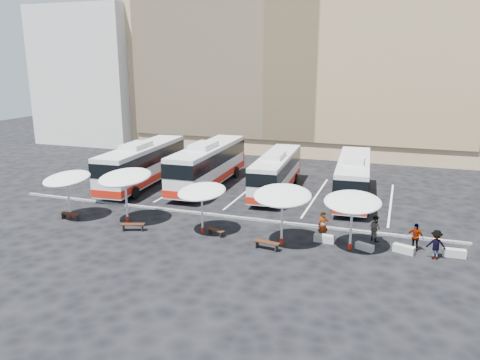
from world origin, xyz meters
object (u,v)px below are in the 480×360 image
(sunshade_4, at_px, (353,202))
(conc_bench_1, at_px, (365,247))
(bus_1, at_px, (208,163))
(wood_bench_2, at_px, (216,231))
(sunshade_2, at_px, (202,192))
(passenger_1, at_px, (375,228))
(bus_2, at_px, (276,171))
(passenger_3, at_px, (436,245))
(bus_3, at_px, (353,177))
(sunshade_1, at_px, (125,178))
(conc_bench_3, at_px, (454,253))
(wood_bench_0, at_px, (70,215))
(conc_bench_2, at_px, (404,249))
(sunshade_0, at_px, (67,179))
(passenger_0, at_px, (323,226))
(passenger_2, at_px, (415,237))
(bus_0, at_px, (143,163))
(conc_bench_0, at_px, (324,239))
(wood_bench_1, at_px, (133,225))
(wood_bench_3, at_px, (267,244))
(sunshade_3, at_px, (283,196))

(sunshade_4, distance_m, conc_bench_1, 2.91)
(bus_1, relative_size, wood_bench_2, 9.53)
(sunshade_2, distance_m, passenger_1, 11.24)
(bus_2, bearing_deg, conc_bench_1, -55.35)
(sunshade_2, relative_size, wood_bench_2, 2.94)
(passenger_1, distance_m, passenger_3, 3.85)
(bus_3, xyz_separation_m, wood_bench_2, (-7.46, -11.29, -1.59))
(sunshade_1, height_order, conc_bench_3, sunshade_1)
(wood_bench_0, distance_m, passenger_1, 21.02)
(conc_bench_2, distance_m, conc_bench_3, 2.79)
(conc_bench_1, bearing_deg, sunshade_1, -178.85)
(wood_bench_0, bearing_deg, sunshade_0, 128.14)
(bus_1, height_order, conc_bench_2, bus_1)
(bus_3, bearing_deg, conc_bench_2, -72.14)
(passenger_0, relative_size, passenger_2, 1.08)
(conc_bench_1, xyz_separation_m, conc_bench_3, (4.99, 0.68, 0.03))
(bus_0, xyz_separation_m, sunshade_4, (19.44, -9.15, 0.91))
(sunshade_1, relative_size, conc_bench_0, 3.54)
(conc_bench_3, bearing_deg, wood_bench_1, -173.24)
(bus_1, bearing_deg, conc_bench_0, -41.26)
(bus_0, distance_m, sunshade_1, 10.19)
(wood_bench_1, relative_size, wood_bench_2, 1.19)
(bus_3, xyz_separation_m, conc_bench_2, (4.10, -10.27, -1.67))
(sunshade_0, height_order, wood_bench_1, sunshade_0)
(bus_1, xyz_separation_m, passenger_0, (11.95, -9.70, -1.19))
(bus_0, relative_size, sunshade_2, 3.23)
(passenger_2, bearing_deg, bus_2, 158.89)
(sunshade_4, bearing_deg, passenger_3, 3.04)
(conc_bench_1, bearing_deg, sunshade_4, -165.21)
(sunshade_1, distance_m, conc_bench_1, 16.46)
(passenger_3, bearing_deg, bus_2, -44.52)
(wood_bench_2, bearing_deg, conc_bench_0, 9.69)
(bus_3, height_order, conc_bench_3, bus_3)
(sunshade_0, bearing_deg, passenger_1, 7.36)
(conc_bench_1, bearing_deg, passenger_0, 161.01)
(sunshade_2, xyz_separation_m, conc_bench_0, (7.87, 0.96, -2.56))
(sunshade_0, height_order, sunshade_1, sunshade_1)
(bus_2, bearing_deg, sunshade_0, -139.67)
(sunshade_1, bearing_deg, sunshade_0, -172.03)
(conc_bench_1, bearing_deg, wood_bench_0, -176.61)
(conc_bench_1, bearing_deg, wood_bench_2, -175.79)
(conc_bench_0, bearing_deg, sunshade_1, -176.62)
(sunshade_4, relative_size, wood_bench_2, 2.63)
(wood_bench_1, bearing_deg, passenger_3, 5.18)
(bus_3, relative_size, passenger_2, 6.99)
(wood_bench_3, bearing_deg, passenger_0, 43.38)
(sunshade_1, xyz_separation_m, passenger_3, (20.08, 0.36, -2.37))
(sunshade_2, xyz_separation_m, passenger_0, (7.69, 1.39, -1.89))
(sunshade_3, xyz_separation_m, conc_bench_3, (9.92, 1.44, -2.90))
(sunshade_2, bearing_deg, wood_bench_1, -165.24)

